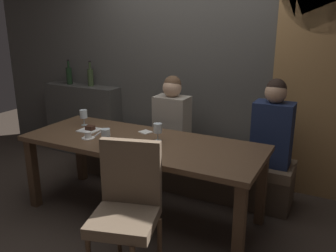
{
  "coord_description": "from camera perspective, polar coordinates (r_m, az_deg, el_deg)",
  "views": [
    {
      "loc": [
        1.59,
        -2.58,
        1.79
      ],
      "look_at": [
        0.16,
        0.22,
        0.84
      ],
      "focal_mm": 37.93,
      "sensor_mm": 36.0,
      "label": 1
    }
  ],
  "objects": [
    {
      "name": "dessert_plate",
      "position": [
        3.56,
        -12.46,
        -0.51
      ],
      "size": [
        0.19,
        0.19,
        0.05
      ],
      "color": "white",
      "rests_on": "dining_table"
    },
    {
      "name": "back_counter",
      "position": [
        4.97,
        -13.34,
        0.97
      ],
      "size": [
        1.1,
        0.28,
        0.95
      ],
      "primitive_type": "cube",
      "color": "#413E3A",
      "rests_on": "ground"
    },
    {
      "name": "fork_on_table",
      "position": [
        3.46,
        -11.09,
        -1.16
      ],
      "size": [
        0.06,
        0.17,
        0.01
      ],
      "primitive_type": "cube",
      "rotation": [
        0.0,
        0.0,
        0.26
      ],
      "color": "silver",
      "rests_on": "dining_table"
    },
    {
      "name": "ground",
      "position": [
        3.52,
        -4.06,
        -13.82
      ],
      "size": [
        9.0,
        9.0,
        0.0
      ],
      "primitive_type": "plane",
      "color": "#382D26"
    },
    {
      "name": "wine_glass_end_left",
      "position": [
        3.73,
        -13.41,
        1.78
      ],
      "size": [
        0.08,
        0.08,
        0.16
      ],
      "color": "silver",
      "rests_on": "dining_table"
    },
    {
      "name": "espresso_cup",
      "position": [
        3.33,
        -12.71,
        -1.53
      ],
      "size": [
        0.12,
        0.12,
        0.06
      ],
      "color": "white",
      "rests_on": "dining_table"
    },
    {
      "name": "diner_bearded",
      "position": [
        3.45,
        16.52,
        0.14
      ],
      "size": [
        0.36,
        0.24,
        0.83
      ],
      "color": "#192342",
      "rests_on": "banquette_bench"
    },
    {
      "name": "wine_bottle_pale_label",
      "position": [
        4.78,
        -12.35,
        7.73
      ],
      "size": [
        0.08,
        0.08,
        0.33
      ],
      "color": "#384728",
      "rests_on": "back_counter"
    },
    {
      "name": "dining_table",
      "position": [
        3.24,
        -4.3,
        -3.82
      ],
      "size": [
        2.2,
        0.84,
        0.74
      ],
      "color": "#493422",
      "rests_on": "ground"
    },
    {
      "name": "wine_bottle_dark_red",
      "position": [
        4.99,
        -15.61,
        7.88
      ],
      "size": [
        0.08,
        0.08,
        0.33
      ],
      "color": "black",
      "rests_on": "back_counter"
    },
    {
      "name": "back_wall_tiled",
      "position": [
        4.13,
        4.48,
        12.71
      ],
      "size": [
        6.0,
        0.12,
        3.0
      ],
      "primitive_type": "cube",
      "color": "#4C4944",
      "rests_on": "ground"
    },
    {
      "name": "folded_napkin",
      "position": [
        3.43,
        -3.63,
        -0.97
      ],
      "size": [
        0.14,
        0.13,
        0.01
      ],
      "primitive_type": "cube",
      "rotation": [
        0.0,
        0.0,
        -0.34
      ],
      "color": "silver",
      "rests_on": "dining_table"
    },
    {
      "name": "diner_redhead",
      "position": [
        3.79,
        0.66,
        1.92
      ],
      "size": [
        0.36,
        0.24,
        0.78
      ],
      "color": "#9E9384",
      "rests_on": "banquette_bench"
    },
    {
      "name": "wine_glass_near_left",
      "position": [
        3.15,
        -1.66,
        -0.42
      ],
      "size": [
        0.08,
        0.08,
        0.16
      ],
      "color": "silver",
      "rests_on": "dining_table"
    },
    {
      "name": "banquette_bench",
      "position": [
        3.96,
        1.13,
        -6.41
      ],
      "size": [
        2.5,
        0.44,
        0.45
      ],
      "color": "#4A3C2E",
      "rests_on": "ground"
    },
    {
      "name": "chair_near_side",
      "position": [
        2.56,
        -6.59,
        -11.99
      ],
      "size": [
        0.54,
        0.54,
        0.98
      ],
      "color": "brown",
      "rests_on": "ground"
    },
    {
      "name": "wine_glass_center_back",
      "position": [
        3.04,
        -9.97,
        -1.4
      ],
      "size": [
        0.08,
        0.08,
        0.16
      ],
      "color": "silver",
      "rests_on": "dining_table"
    },
    {
      "name": "arched_door",
      "position": [
        3.76,
        23.55,
        8.93
      ],
      "size": [
        0.9,
        0.05,
        2.55
      ],
      "color": "olive",
      "rests_on": "ground"
    }
  ]
}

